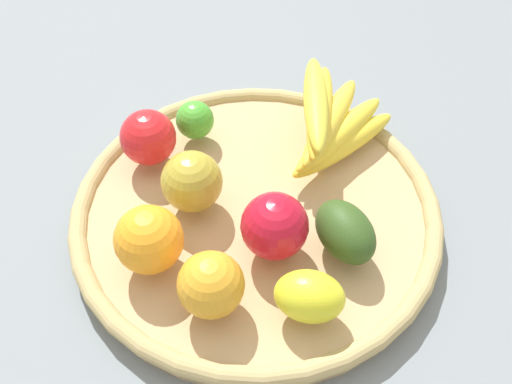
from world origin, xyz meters
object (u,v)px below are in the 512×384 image
Objects in this scene: orange_0 at (149,239)px; avocado at (345,232)px; orange_1 at (211,285)px; lime_0 at (195,120)px; apple_0 at (192,181)px; apple_2 at (148,137)px; apple_1 at (275,226)px; banana_bunch at (330,123)px; lemon_0 at (309,296)px.

avocado is (0.16, -0.14, -0.01)m from orange_0.
orange_1 is at bearing -85.03° from orange_0.
lime_0 is 0.69× the size of apple_0.
orange_1 is at bearing 159.71° from avocado.
apple_2 is at bearing 50.67° from orange_0.
apple_1 is at bearing -89.09° from apple_2.
banana_bunch is 2.47× the size of apple_0.
apple_0 reaches higher than orange_1.
orange_0 is at bearing 137.90° from avocado.
apple_0 reaches higher than avocado.
apple_1 is (0.11, -0.09, -0.00)m from orange_0.
apple_0 is (0.09, 0.03, -0.00)m from orange_0.
lemon_0 is at bearing -51.87° from orange_1.
orange_0 is 1.07× the size of apple_2.
orange_0 is 0.14m from apple_1.
banana_bunch is 2.39× the size of apple_1.
apple_2 is at bearing 101.83° from avocado.
lime_0 is 0.12m from apple_0.
apple_1 reaches higher than lime_0.
avocado is (0.07, -0.17, -0.01)m from apple_0.
apple_1 reaches higher than lemon_0.
orange_1 reaches higher than lime_0.
banana_bunch is 2.39× the size of orange_0.
lime_0 is at bearing 71.73° from apple_1.
apple_0 is 0.12m from apple_1.
lemon_0 is 0.09m from apple_1.
lemon_0 is at bearing -67.33° from orange_0.
lime_0 is at bearing 33.78° from orange_0.
orange_1 is at bearing -124.88° from apple_0.
orange_1 is (-0.15, 0.06, 0.01)m from avocado.
apple_1 is (0.04, 0.08, 0.01)m from lemon_0.
apple_0 is 1.05× the size of orange_1.
banana_bunch is at bearing 44.69° from avocado.
orange_0 is at bearing -129.33° from apple_2.
orange_0 is at bearing 174.05° from banana_bunch.
lemon_0 reaches higher than lime_0.
avocado is at bearing -93.00° from lime_0.
banana_bunch reaches higher than orange_1.
orange_0 is 1.00× the size of apple_1.
banana_bunch reaches higher than lime_0.
orange_1 is (-0.09, -0.21, -0.00)m from apple_2.
banana_bunch is 3.56× the size of lime_0.
avocado is (-0.01, -0.26, 0.00)m from lime_0.
apple_0 is 0.97× the size of apple_1.
apple_1 is at bearing 65.69° from lemon_0.
avocado is 0.08m from apple_1.
orange_1 is at bearing -114.05° from apple_2.
avocado is at bearing -135.31° from banana_bunch.
avocado is at bearing -68.02° from apple_0.
lime_0 is at bearing 69.95° from lemon_0.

